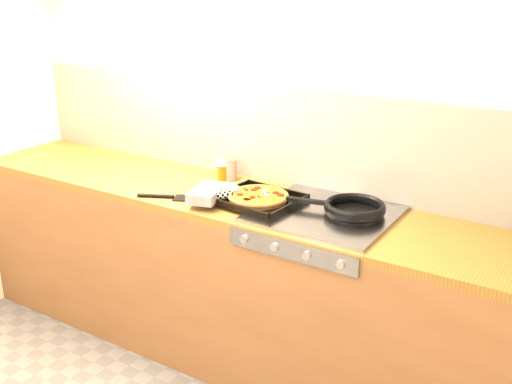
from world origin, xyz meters
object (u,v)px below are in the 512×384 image
Objects in this scene: juice_glass at (223,170)px; tomato_can at (230,169)px; frying_pan at (353,209)px; pizza_on_tray at (245,196)px.

tomato_can is at bearing 47.54° from juice_glass.
frying_pan is 4.41× the size of tomato_can.
juice_glass reaches higher than pizza_on_tray.
tomato_can and juice_glass have the same top height.
juice_glass is (-0.79, 0.12, 0.01)m from frying_pan.
juice_glass is (-0.29, 0.24, 0.01)m from pizza_on_tray.
frying_pan is at bearing 13.57° from pizza_on_tray.
juice_glass is at bearing 141.17° from pizza_on_tray.
frying_pan is 0.80m from juice_glass.
juice_glass reaches higher than frying_pan.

